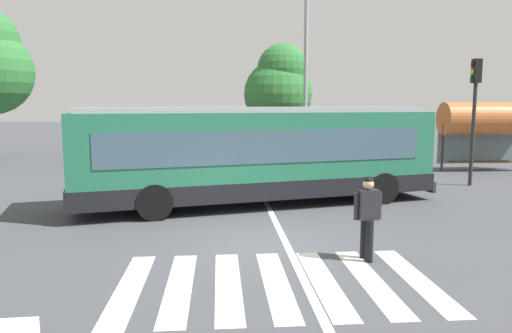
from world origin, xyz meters
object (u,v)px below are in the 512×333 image
object	(u,v)px
parked_car_silver	(209,148)
twin_arm_street_lamp	(306,45)
parked_car_red	(259,148)
parked_car_teal	(109,150)
parked_car_black	(309,148)
traffic_light_far_corner	(475,102)
city_transit_bus	(258,154)
parked_car_champagne	(358,148)
pedestrian_crossing_street	(368,213)
parked_car_white	(160,149)
background_tree_right	(279,87)
bus_stop_shelter	(488,120)

from	to	relation	value
parked_car_silver	twin_arm_street_lamp	world-z (taller)	twin_arm_street_lamp
parked_car_red	parked_car_teal	bearing A→B (deg)	-177.46
parked_car_black	traffic_light_far_corner	distance (m)	9.83
city_transit_bus	traffic_light_far_corner	size ratio (longest dim) A/B	2.40
parked_car_champagne	twin_arm_street_lamp	world-z (taller)	twin_arm_street_lamp
traffic_light_far_corner	city_transit_bus	bearing A→B (deg)	-161.69
pedestrian_crossing_street	parked_car_black	world-z (taller)	pedestrian_crossing_street
parked_car_silver	traffic_light_far_corner	distance (m)	13.47
parked_car_red	parked_car_black	xyz separation A→B (m)	(2.78, -0.21, 0.00)
parked_car_white	parked_car_silver	distance (m)	2.63
pedestrian_crossing_street	parked_car_champagne	distance (m)	17.04
pedestrian_crossing_street	parked_car_teal	size ratio (longest dim) A/B	0.37
parked_car_black	traffic_light_far_corner	size ratio (longest dim) A/B	0.96
parked_car_silver	background_tree_right	size ratio (longest dim) A/B	0.64
parked_car_teal	background_tree_right	world-z (taller)	background_tree_right
bus_stop_shelter	twin_arm_street_lamp	distance (m)	9.24
parked_car_silver	parked_car_champagne	xyz separation A→B (m)	(8.14, -0.40, 0.00)
parked_car_champagne	background_tree_right	world-z (taller)	background_tree_right
parked_car_red	traffic_light_far_corner	xyz separation A→B (m)	(7.57, -8.43, 2.48)
twin_arm_street_lamp	bus_stop_shelter	bearing A→B (deg)	-11.34
parked_car_white	traffic_light_far_corner	bearing A→B (deg)	-32.46
city_transit_bus	parked_car_black	size ratio (longest dim) A/B	2.52
parked_car_teal	parked_car_silver	distance (m)	5.31
pedestrian_crossing_street	traffic_light_far_corner	world-z (taller)	traffic_light_far_corner
parked_car_champagne	traffic_light_far_corner	distance (m)	8.58
city_transit_bus	parked_car_silver	distance (m)	11.32
parked_car_teal	pedestrian_crossing_street	bearing A→B (deg)	-62.03
traffic_light_far_corner	parked_car_silver	bearing A→B (deg)	140.99
parked_car_silver	background_tree_right	distance (m)	7.63
city_transit_bus	parked_car_black	distance (m)	11.68
parked_car_silver	bus_stop_shelter	xyz separation A→B (m)	(13.12, -4.50, 1.65)
parked_car_black	twin_arm_street_lamp	distance (m)	5.91
parked_car_champagne	bus_stop_shelter	bearing A→B (deg)	-39.45
parked_car_champagne	background_tree_right	xyz separation A→B (m)	(-3.65, 5.48, 3.51)
pedestrian_crossing_street	parked_car_black	xyz separation A→B (m)	(2.01, 16.67, -0.20)
parked_car_teal	twin_arm_street_lamp	bearing A→B (deg)	-14.28
parked_car_teal	parked_car_champagne	xyz separation A→B (m)	(13.44, -0.14, 0.00)
parked_car_red	parked_car_champagne	size ratio (longest dim) A/B	0.97
parked_car_teal	parked_car_white	bearing A→B (deg)	3.12
parked_car_teal	parked_car_red	xyz separation A→B (m)	(8.01, 0.35, 0.00)
parked_car_white	background_tree_right	distance (m)	9.48
parked_car_champagne	pedestrian_crossing_street	bearing A→B (deg)	-105.88
pedestrian_crossing_street	parked_car_black	size ratio (longest dim) A/B	0.37
pedestrian_crossing_street	parked_car_silver	distance (m)	17.15
parked_car_black	twin_arm_street_lamp	xyz separation A→B (m)	(-0.74, -2.70, 5.20)
parked_car_teal	parked_car_silver	xyz separation A→B (m)	(5.30, 0.26, 0.00)
twin_arm_street_lamp	parked_car_red	bearing A→B (deg)	124.95
parked_car_silver	parked_car_black	xyz separation A→B (m)	(5.49, -0.12, 0.00)
parked_car_black	twin_arm_street_lamp	bearing A→B (deg)	-105.43
parked_car_white	parked_car_silver	bearing A→B (deg)	2.53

